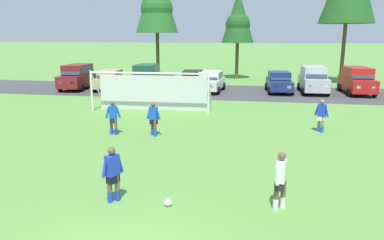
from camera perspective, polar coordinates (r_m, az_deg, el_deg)
The scene contains 19 objects.
ground_plane at distance 21.85m, azimuth 2.62°, elevation 0.66°, with size 400.00×400.00×0.00m, color #598C3D.
parking_lot_strip at distance 31.19m, azimuth 4.94°, elevation 4.39°, with size 52.00×8.40×0.01m, color #3D3D3F.
soccer_ball at distance 10.59m, azimuth -3.74°, elevation -12.66°, with size 0.22×0.22×0.22m.
soccer_goal at distance 23.33m, azimuth -6.25°, elevation 4.62°, with size 7.48×2.20×2.57m.
player_striker_near at distance 17.98m, azimuth -12.13°, elevation 0.34°, with size 0.73×0.38×1.64m.
player_midfield_center at distance 19.11m, azimuth 19.44°, elevation 0.63°, with size 0.67×0.46×1.64m.
player_defender_far at distance 17.42m, azimuth -5.98°, elevation 0.16°, with size 0.73×0.35×1.64m.
player_winger_left at distance 10.81m, azimuth -12.20°, elevation -8.26°, with size 0.48×0.66×1.64m.
player_winger_right at distance 10.43m, azimuth 13.56°, elevation -9.15°, with size 0.35×0.72×1.64m.
parked_car_slot_far_left at distance 33.98m, azimuth -17.36°, elevation 6.45°, with size 2.39×4.73×2.16m.
parked_car_slot_left at distance 32.89m, azimuth -12.66°, elevation 6.11°, with size 2.17×4.27×1.72m.
parked_car_slot_center_left at distance 32.82m, azimuth -7.09°, elevation 6.73°, with size 2.31×4.69×2.16m.
parked_car_slot_center at distance 31.56m, azimuth 0.13°, elevation 6.14°, with size 2.25×4.31×1.72m.
parked_car_slot_center_right at distance 31.03m, azimuth 2.92°, elevation 6.01°, with size 2.27×4.32×1.72m.
parked_car_slot_right at distance 31.43m, azimuth 13.37°, elevation 5.76°, with size 2.27×4.32×1.72m.
parked_car_slot_far_right at distance 31.96m, azimuth 18.33°, elevation 6.00°, with size 2.20×4.63×2.16m.
parked_car_slot_end at distance 32.66m, azimuth 24.23°, elevation 5.65°, with size 2.32×4.69×2.16m.
tree_left_edge at distance 39.71m, azimuth -5.51°, elevation 17.93°, with size 4.40×4.40×11.74m.
tree_mid_left at distance 40.62m, azimuth 7.16°, elevation 15.33°, with size 3.47×3.47×9.24m.
Camera 1 is at (2.77, -6.16, 4.71)m, focal length 34.36 mm.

